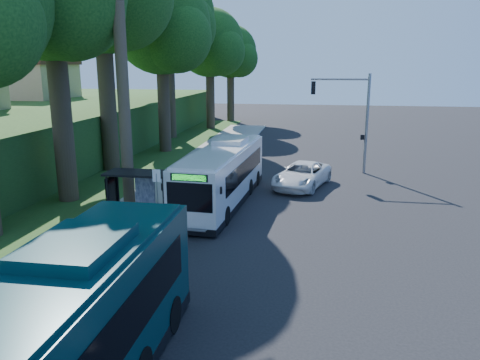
# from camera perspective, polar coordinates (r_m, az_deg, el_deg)

# --- Properties ---
(ground) EXTENTS (140.00, 140.00, 0.00)m
(ground) POSITION_cam_1_polar(r_m,az_deg,el_deg) (24.99, 5.83, -3.82)
(ground) COLOR black
(ground) RESTS_ON ground
(sidewalk) EXTENTS (4.50, 70.00, 0.12)m
(sidewalk) POSITION_cam_1_polar(r_m,az_deg,el_deg) (26.40, -10.20, -2.87)
(sidewalk) COLOR gray
(sidewalk) RESTS_ON ground
(red_curb) EXTENTS (0.25, 30.00, 0.13)m
(red_curb) POSITION_cam_1_polar(r_m,az_deg,el_deg) (22.09, -7.99, -6.10)
(red_curb) COLOR maroon
(red_curb) RESTS_ON ground
(grass_verge) EXTENTS (8.00, 70.00, 0.06)m
(grass_verge) POSITION_cam_1_polar(r_m,az_deg,el_deg) (33.04, -16.66, 0.09)
(grass_verge) COLOR #234719
(grass_verge) RESTS_ON ground
(bus_shelter) EXTENTS (3.20, 1.51, 2.55)m
(bus_shelter) POSITION_cam_1_polar(r_m,az_deg,el_deg) (23.35, -12.60, -0.74)
(bus_shelter) COLOR black
(bus_shelter) RESTS_ON ground
(stop_sign_pole) EXTENTS (0.35, 0.06, 3.17)m
(stop_sign_pole) POSITION_cam_1_polar(r_m,az_deg,el_deg) (20.70, -10.05, -1.68)
(stop_sign_pole) COLOR gray
(stop_sign_pole) RESTS_ON ground
(traffic_signal_pole) EXTENTS (4.10, 0.30, 7.00)m
(traffic_signal_pole) POSITION_cam_1_polar(r_m,az_deg,el_deg) (34.02, 13.57, 8.18)
(traffic_signal_pole) COLOR gray
(traffic_signal_pole) RESTS_ON ground
(hillside_backdrop) EXTENTS (24.00, 60.00, 8.80)m
(hillside_backdrop) POSITION_cam_1_polar(r_m,az_deg,el_deg) (48.00, -26.04, 6.33)
(hillside_backdrop) COLOR #234719
(hillside_backdrop) RESTS_ON ground
(tree_2) EXTENTS (8.82, 8.40, 15.12)m
(tree_2) POSITION_cam_1_polar(r_m,az_deg,el_deg) (42.03, -9.47, 17.64)
(tree_2) COLOR #382B1E
(tree_2) RESTS_ON ground
(tree_3) EXTENTS (10.08, 9.60, 17.28)m
(tree_3) POSITION_cam_1_polar(r_m,az_deg,el_deg) (50.34, -8.73, 18.73)
(tree_3) COLOR #382B1E
(tree_3) RESTS_ON ground
(tree_4) EXTENTS (8.40, 8.00, 14.14)m
(tree_4) POSITION_cam_1_polar(r_m,az_deg,el_deg) (57.26, -3.63, 15.98)
(tree_4) COLOR #382B1E
(tree_4) RESTS_ON ground
(tree_5) EXTENTS (7.35, 7.00, 12.86)m
(tree_5) POSITION_cam_1_polar(r_m,az_deg,el_deg) (64.87, -1.10, 15.07)
(tree_5) COLOR #382B1E
(tree_5) RESTS_ON ground
(white_bus) EXTENTS (3.11, 11.47, 3.38)m
(white_bus) POSITION_cam_1_polar(r_m,az_deg,el_deg) (26.09, -2.07, 0.76)
(white_bus) COLOR silver
(white_bus) RESTS_ON ground
(pickup) EXTENTS (4.04, 6.05, 1.54)m
(pickup) POSITION_cam_1_polar(r_m,az_deg,el_deg) (29.90, 7.57, 0.61)
(pickup) COLOR silver
(pickup) RESTS_ON ground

